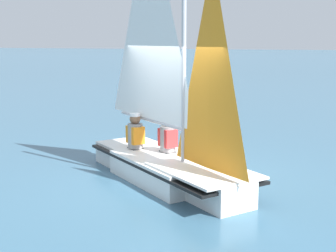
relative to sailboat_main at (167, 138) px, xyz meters
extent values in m
plane|color=#38607A|center=(0.04, -0.03, -0.82)|extent=(260.00, 260.00, 0.00)
cube|color=white|center=(0.04, -0.03, -0.59)|extent=(2.59, 2.43, 0.44)
cube|color=white|center=(1.29, -1.00, -0.59)|extent=(1.19, 1.16, 0.44)
cube|color=white|center=(-1.21, 0.94, -0.59)|extent=(1.44, 1.47, 0.44)
cube|color=black|center=(0.04, -0.03, -0.45)|extent=(3.98, 3.51, 0.05)
cube|color=silver|center=(0.93, -0.72, -0.35)|extent=(2.20, 2.09, 0.04)
cylinder|color=#B7B7BC|center=(0.44, -0.34, 2.02)|extent=(0.08, 0.08, 4.79)
cylinder|color=#B7B7BC|center=(-0.49, 0.38, 0.24)|extent=(1.90, 1.49, 0.07)
pyramid|color=white|center=(-0.49, 0.38, 2.29)|extent=(1.80, 1.40, 4.03)
pyramid|color=orange|center=(1.05, -0.81, 1.39)|extent=(1.12, 0.88, 3.33)
cube|color=black|center=(-1.63, 1.26, -0.66)|extent=(0.08, 0.07, 0.31)
cube|color=black|center=(-0.12, 0.40, -0.59)|extent=(0.37, 0.36, 0.45)
cylinder|color=gray|center=(-0.12, 0.40, -0.11)|extent=(0.42, 0.42, 0.50)
cube|color=red|center=(-0.12, 0.40, -0.09)|extent=(0.43, 0.41, 0.35)
sphere|color=brown|center=(-0.12, 0.40, 0.24)|extent=(0.22, 0.22, 0.22)
cube|color=black|center=(-0.84, 0.44, -0.59)|extent=(0.37, 0.36, 0.45)
cylinder|color=gray|center=(-0.84, 0.44, -0.11)|extent=(0.42, 0.42, 0.50)
cube|color=orange|center=(-0.84, 0.44, -0.09)|extent=(0.43, 0.41, 0.35)
sphere|color=brown|center=(-0.84, 0.44, 0.24)|extent=(0.22, 0.22, 0.22)
cylinder|color=white|center=(-0.84, 0.44, 0.32)|extent=(0.29, 0.29, 0.06)
camera|label=1|loc=(2.96, -7.99, 1.78)|focal=50.00mm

